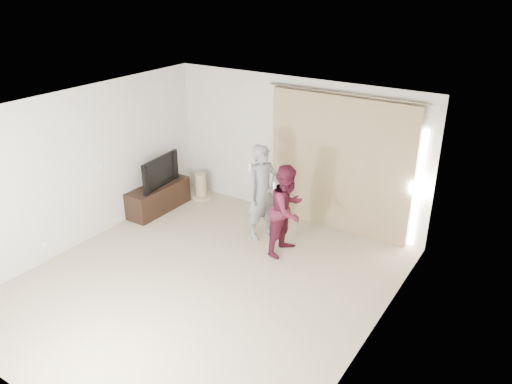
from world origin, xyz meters
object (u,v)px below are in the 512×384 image
tv_console (159,198)px  person_man (263,193)px  tv (156,171)px  person_woman (287,210)px

tv_console → person_man: person_man is taller
tv_console → person_man: bearing=4.7°
tv → person_woman: person_woman is taller
tv → tv_console: bearing=-0.0°
tv_console → tv: tv is taller
tv_console → person_man: size_ratio=0.80×
tv → person_woman: bearing=-96.0°
person_woman → tv: bearing=179.5°
tv → person_woman: 2.85m
tv → person_woman: (2.84, -0.02, -0.05)m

